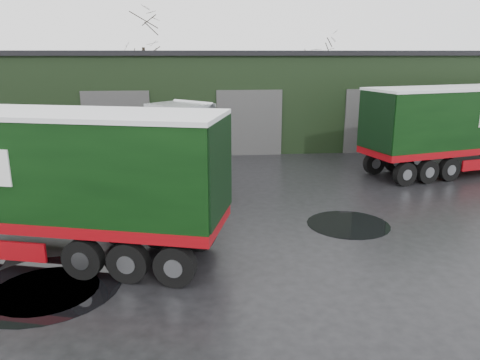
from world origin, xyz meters
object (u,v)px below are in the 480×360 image
hero_tractor (151,156)px  tree_back_a (144,69)px  lorry_right (480,129)px  tree_back_b (316,79)px  wash_bucket (212,201)px  warehouse (241,95)px

hero_tractor → tree_back_a: tree_back_a is taller
tree_back_a → lorry_right: bearing=-46.7°
tree_back_b → lorry_right: bearing=-79.7°
hero_tractor → wash_bucket: bearing=36.5°
hero_tractor → tree_back_a: bearing=141.1°
tree_back_a → tree_back_b: size_ratio=1.27×
lorry_right → tree_back_a: tree_back_a is taller
warehouse → lorry_right: (11.82, -11.00, -0.88)m
warehouse → wash_bucket: bearing=-99.2°
wash_bucket → hero_tractor: bearing=172.0°
lorry_right → tree_back_b: bearing=175.0°
warehouse → wash_bucket: size_ratio=95.50×
warehouse → tree_back_b: 12.82m
warehouse → lorry_right: bearing=-42.9°
wash_bucket → tree_back_b: 28.16m
hero_tractor → lorry_right: lorry_right is taller
lorry_right → wash_bucket: bearing=-86.7°
wash_bucket → warehouse: bearing=80.8°
tree_back_a → tree_back_b: tree_back_a is taller
hero_tractor → tree_back_b: bearing=107.4°
hero_tractor → tree_back_b: (13.05, 25.50, 1.69)m
warehouse → tree_back_a: bearing=128.7°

